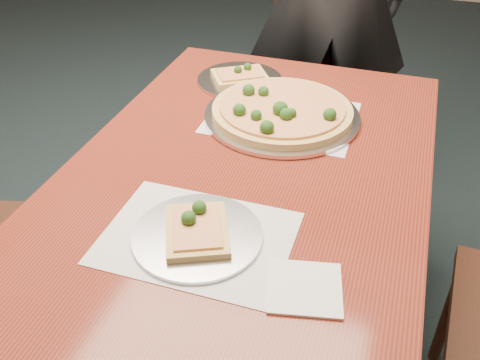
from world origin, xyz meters
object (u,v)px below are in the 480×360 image
(chair_far, at_px, (316,80))
(slice_plate_near, at_px, (197,233))
(dining_table, at_px, (240,209))
(slice_plate_far, at_px, (240,78))
(pizza_pan, at_px, (282,111))

(chair_far, distance_m, slice_plate_near, 1.37)
(dining_table, height_order, chair_far, chair_far)
(slice_plate_near, xyz_separation_m, slice_plate_far, (-0.15, 0.76, -0.00))
(dining_table, bearing_deg, slice_plate_near, -95.34)
(dining_table, xyz_separation_m, chair_far, (-0.02, 1.12, -0.14))
(chair_far, height_order, slice_plate_far, chair_far)
(chair_far, relative_size, slice_plate_near, 3.25)
(slice_plate_far, bearing_deg, dining_table, -71.80)
(dining_table, bearing_deg, slice_plate_far, 108.20)
(chair_far, height_order, slice_plate_near, chair_far)
(chair_far, distance_m, slice_plate_far, 0.66)
(pizza_pan, relative_size, slice_plate_far, 1.62)
(chair_far, bearing_deg, slice_plate_far, -110.50)
(slice_plate_far, bearing_deg, chair_far, 75.45)
(pizza_pan, height_order, slice_plate_far, pizza_pan)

